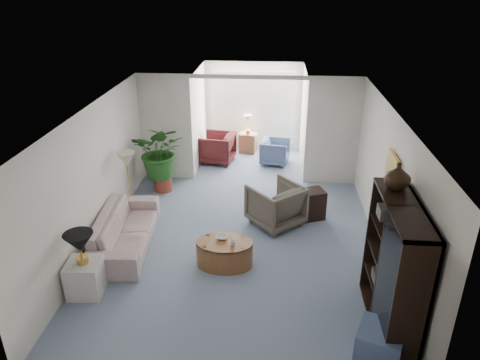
# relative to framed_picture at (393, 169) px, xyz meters

# --- Properties ---
(floor) EXTENTS (6.00, 6.00, 0.00)m
(floor) POSITION_rel_framed_picture_xyz_m (-2.46, 0.10, -1.70)
(floor) COLOR gray
(floor) RESTS_ON ground
(sunroom_floor) EXTENTS (2.60, 2.60, 0.00)m
(sunroom_floor) POSITION_rel_framed_picture_xyz_m (-2.46, 4.20, -1.70)
(sunroom_floor) COLOR gray
(sunroom_floor) RESTS_ON ground
(back_pier_left) EXTENTS (1.20, 0.12, 2.50)m
(back_pier_left) POSITION_rel_framed_picture_xyz_m (-4.36, 3.10, -0.45)
(back_pier_left) COLOR white
(back_pier_left) RESTS_ON ground
(back_pier_right) EXTENTS (1.20, 0.12, 2.50)m
(back_pier_right) POSITION_rel_framed_picture_xyz_m (-0.56, 3.10, -0.45)
(back_pier_right) COLOR white
(back_pier_right) RESTS_ON ground
(back_header) EXTENTS (2.60, 0.12, 0.10)m
(back_header) POSITION_rel_framed_picture_xyz_m (-2.46, 3.10, 0.75)
(back_header) COLOR white
(back_header) RESTS_ON back_pier_left
(window_pane) EXTENTS (2.20, 0.02, 1.50)m
(window_pane) POSITION_rel_framed_picture_xyz_m (-2.46, 5.28, -0.30)
(window_pane) COLOR white
(window_blinds) EXTENTS (2.20, 0.02, 1.50)m
(window_blinds) POSITION_rel_framed_picture_xyz_m (-2.46, 5.25, -0.30)
(window_blinds) COLOR white
(framed_picture) EXTENTS (0.04, 0.50, 0.40)m
(framed_picture) POSITION_rel_framed_picture_xyz_m (0.00, 0.00, 0.00)
(framed_picture) COLOR beige
(sofa) EXTENTS (1.05, 2.29, 0.65)m
(sofa) POSITION_rel_framed_picture_xyz_m (-4.47, 0.10, -1.38)
(sofa) COLOR beige
(sofa) RESTS_ON ground
(end_table) EXTENTS (0.54, 0.54, 0.55)m
(end_table) POSITION_rel_framed_picture_xyz_m (-4.67, -1.25, -1.42)
(end_table) COLOR silver
(end_table) RESTS_ON ground
(table_lamp) EXTENTS (0.44, 0.44, 0.30)m
(table_lamp) POSITION_rel_framed_picture_xyz_m (-4.67, -1.25, -0.80)
(table_lamp) COLOR black
(table_lamp) RESTS_ON end_table
(floor_lamp) EXTENTS (0.36, 0.36, 0.28)m
(floor_lamp) POSITION_rel_framed_picture_xyz_m (-4.69, 1.16, -0.45)
(floor_lamp) COLOR beige
(floor_lamp) RESTS_ON ground
(coffee_table) EXTENTS (1.00, 1.00, 0.45)m
(coffee_table) POSITION_rel_framed_picture_xyz_m (-2.64, -0.35, -1.47)
(coffee_table) COLOR #935A35
(coffee_table) RESTS_ON ground
(coffee_bowl) EXTENTS (0.21, 0.21, 0.05)m
(coffee_bowl) POSITION_rel_framed_picture_xyz_m (-2.69, -0.25, -1.23)
(coffee_bowl) COLOR beige
(coffee_bowl) RESTS_ON coffee_table
(coffee_cup) EXTENTS (0.10, 0.10, 0.08)m
(coffee_cup) POSITION_rel_framed_picture_xyz_m (-2.49, -0.45, -1.21)
(coffee_cup) COLOR beige
(coffee_cup) RESTS_ON coffee_table
(wingback_chair) EXTENTS (1.27, 1.27, 0.83)m
(wingback_chair) POSITION_rel_framed_picture_xyz_m (-1.80, 1.09, -1.28)
(wingback_chair) COLOR #5F574B
(wingback_chair) RESTS_ON ground
(side_table_dark) EXTENTS (0.61, 0.55, 0.60)m
(side_table_dark) POSITION_rel_framed_picture_xyz_m (-1.10, 1.39, -1.40)
(side_table_dark) COLOR black
(side_table_dark) RESTS_ON ground
(entertainment_cabinet) EXTENTS (0.45, 1.69, 1.87)m
(entertainment_cabinet) POSITION_rel_framed_picture_xyz_m (-0.23, -1.58, -0.76)
(entertainment_cabinet) COLOR black
(entertainment_cabinet) RESTS_ON ground
(cabinet_urn) EXTENTS (0.35, 0.35, 0.36)m
(cabinet_urn) POSITION_rel_framed_picture_xyz_m (-0.23, -1.08, 0.35)
(cabinet_urn) COLOR black
(cabinet_urn) RESTS_ON entertainment_cabinet
(ottoman) EXTENTS (0.71, 0.71, 0.43)m
(ottoman) POSITION_rel_framed_picture_xyz_m (-0.45, -2.20, -1.48)
(ottoman) COLOR slate
(ottoman) RESTS_ON ground
(plant_pot) EXTENTS (0.40, 0.40, 0.32)m
(plant_pot) POSITION_rel_framed_picture_xyz_m (-4.34, 2.41, -1.54)
(plant_pot) COLOR #97392C
(plant_pot) RESTS_ON ground
(house_plant) EXTENTS (1.13, 0.98, 1.25)m
(house_plant) POSITION_rel_framed_picture_xyz_m (-4.34, 2.41, -0.75)
(house_plant) COLOR #22551D
(house_plant) RESTS_ON plant_pot
(sunroom_chair_blue) EXTENTS (0.80, 0.78, 0.64)m
(sunroom_chair_blue) POSITION_rel_framed_picture_xyz_m (-1.83, 4.20, -1.38)
(sunroom_chair_blue) COLOR slate
(sunroom_chair_blue) RESTS_ON ground
(sunroom_chair_maroon) EXTENTS (0.96, 0.94, 0.77)m
(sunroom_chair_maroon) POSITION_rel_framed_picture_xyz_m (-3.33, 4.20, -1.32)
(sunroom_chair_maroon) COLOR #531C1E
(sunroom_chair_maroon) RESTS_ON ground
(sunroom_table) EXTENTS (0.49, 0.41, 0.54)m
(sunroom_table) POSITION_rel_framed_picture_xyz_m (-2.58, 4.95, -1.43)
(sunroom_table) COLOR #935A35
(sunroom_table) RESTS_ON ground
(shelf_clutter) EXTENTS (0.30, 1.21, 1.06)m
(shelf_clutter) POSITION_rel_framed_picture_xyz_m (-0.28, -1.67, -0.61)
(shelf_clutter) COLOR #2F2E2B
(shelf_clutter) RESTS_ON entertainment_cabinet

